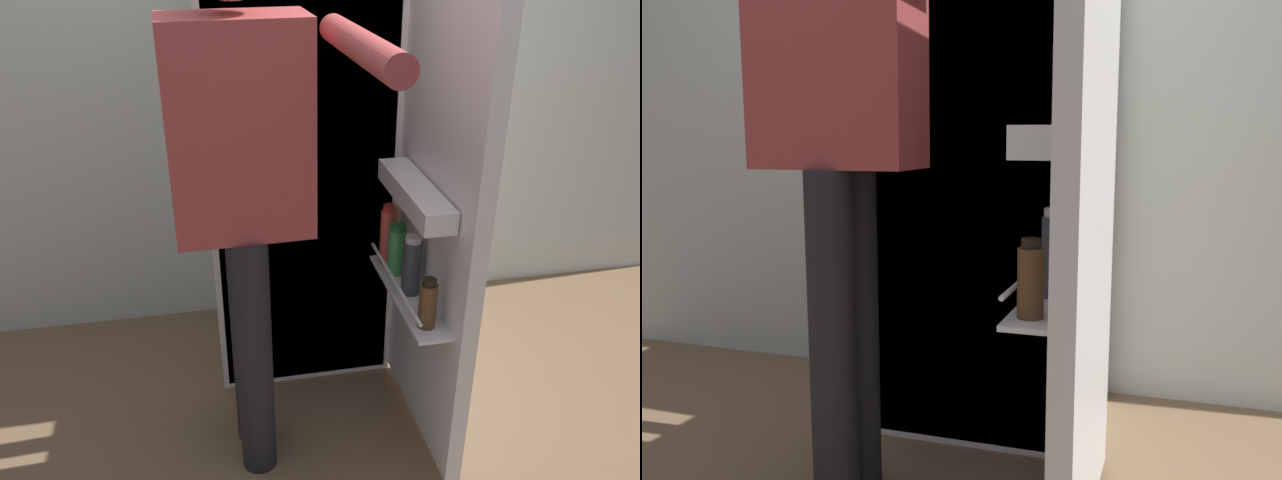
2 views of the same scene
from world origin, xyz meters
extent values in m
cube|color=beige|center=(0.00, 0.91, 1.29)|extent=(4.40, 0.10, 2.58)
cube|color=white|center=(0.00, 0.55, 0.88)|extent=(0.70, 0.61, 1.76)
cube|color=white|center=(0.00, 0.25, 0.88)|extent=(0.66, 0.01, 1.72)
cube|color=white|center=(0.00, 0.30, 0.91)|extent=(0.62, 0.09, 0.01)
cube|color=white|center=(0.38, -0.09, 0.88)|extent=(0.05, 0.67, 1.70)
cube|color=white|center=(0.29, -0.09, 0.58)|extent=(0.11, 0.57, 0.01)
cylinder|color=silver|center=(0.24, -0.09, 0.64)|extent=(0.01, 0.55, 0.01)
cube|color=white|center=(0.29, -0.09, 0.96)|extent=(0.10, 0.48, 0.07)
cylinder|color=#333842|center=(0.30, -0.08, 0.68)|extent=(0.06, 0.06, 0.19)
cylinder|color=silver|center=(0.30, -0.08, 0.79)|extent=(0.05, 0.05, 0.02)
cylinder|color=brown|center=(0.29, -0.29, 0.66)|extent=(0.06, 0.06, 0.15)
cylinder|color=black|center=(0.29, -0.29, 0.75)|extent=(0.04, 0.04, 0.02)
cylinder|color=green|center=(0.29, 0.06, 0.67)|extent=(0.06, 0.06, 0.17)
cylinder|color=#195B28|center=(0.29, 0.06, 0.77)|extent=(0.05, 0.05, 0.02)
cylinder|color=#DB4C47|center=(0.28, 0.15, 0.69)|extent=(0.05, 0.05, 0.20)
cylinder|color=#B22D28|center=(0.28, 0.15, 0.80)|extent=(0.04, 0.04, 0.02)
cylinder|color=tan|center=(0.30, 0.16, 0.69)|extent=(0.06, 0.06, 0.20)
cylinder|color=#996623|center=(0.30, 0.16, 0.79)|extent=(0.05, 0.05, 0.02)
cylinder|color=gold|center=(-0.05, 0.30, 0.97)|extent=(0.07, 0.07, 0.11)
cylinder|color=black|center=(-0.26, -0.03, 0.44)|extent=(0.12, 0.12, 0.89)
cylinder|color=black|center=(-0.25, -0.18, 0.44)|extent=(0.12, 0.12, 0.89)
cube|color=#9E3D3D|center=(-0.25, -0.10, 1.20)|extent=(0.41, 0.23, 0.63)
cylinder|color=#9E3D3D|center=(-0.26, 0.10, 1.18)|extent=(0.08, 0.08, 0.59)
camera|label=1|loc=(-0.37, -1.89, 1.75)|focal=36.30mm
camera|label=2|loc=(0.58, -1.64, 0.97)|focal=37.58mm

